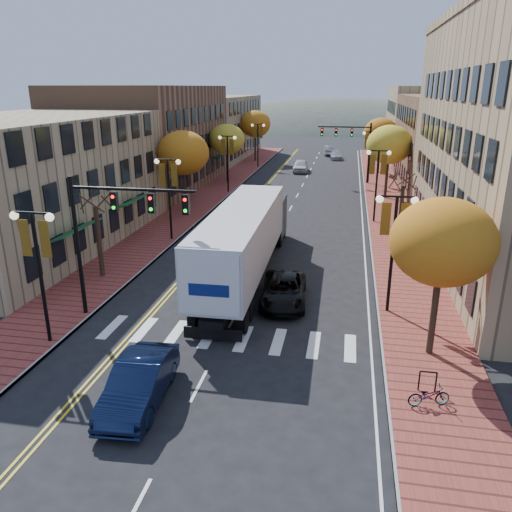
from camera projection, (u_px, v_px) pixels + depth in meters
The scene contains 32 objects.
ground at pixel (213, 359), 21.01m from camera, with size 200.00×200.00×0.00m, color black.
sidewalk_left at pixel (211, 194), 52.79m from camera, with size 4.00×85.00×0.15m, color brown.
sidewalk_right at pixel (386, 201), 49.69m from camera, with size 4.00×85.00×0.15m, color brown.
building_left_near at pixel (23, 184), 34.59m from camera, with size 12.00×22.00×9.00m, color #9E8966.
building_left_mid at pixel (149, 138), 55.68m from camera, with size 12.00×24.00×11.00m, color brown.
building_left_far at pixel (209, 127), 79.20m from camera, with size 12.00×26.00×9.50m, color #9E8966.
building_right_mid at pixel (472, 143), 55.31m from camera, with size 15.00×24.00×10.00m, color brown.
building_right_far at pixel (440, 124), 75.63m from camera, with size 15.00×20.00×11.00m, color #9E8966.
tree_left_a at pixel (99, 242), 29.28m from camera, with size 0.28×0.28×4.20m.
tree_left_b at pixel (183, 153), 43.15m from camera, with size 4.48×4.48×7.21m.
tree_left_c at pixel (227, 139), 58.17m from camera, with size 4.16×4.16×6.69m.
tree_left_d at pixel (255, 124), 74.75m from camera, with size 4.61×4.61×7.42m.
tree_right_a at pixel (443, 242), 19.69m from camera, with size 4.16×4.16×6.69m.
tree_right_b at pixel (401, 215), 35.49m from camera, with size 0.28×0.28×4.20m.
tree_right_c at pixel (389, 145), 49.35m from camera, with size 4.48×4.48×7.21m.
tree_right_d at pixel (381, 132), 64.30m from camera, with size 4.35×4.35×7.00m.
lamp_left_a at pixel (37, 252), 20.92m from camera, with size 1.96×0.36×6.05m.
lamp_left_b at pixel (169, 183), 35.81m from camera, with size 1.96×0.36×6.05m.
lamp_left_c at pixel (228, 153), 52.57m from camera, with size 1.96×0.36×6.05m.
lamp_left_d at pixel (258, 137), 69.33m from camera, with size 1.96×0.36×6.05m.
lamp_right_a at pixel (394, 232), 23.92m from camera, with size 1.96×0.36×6.05m.
lamp_right_b at pixel (377, 172), 40.67m from camera, with size 1.96×0.36×6.05m.
lamp_right_c at pixel (370, 147), 57.43m from camera, with size 1.96×0.36×6.05m.
traffic_mast_near at pixel (113, 222), 23.16m from camera, with size 6.10×0.35×7.00m.
traffic_mast_far at pixel (353, 141), 57.58m from camera, with size 6.10×0.34×7.00m.
semi_truck at pixel (247, 235), 29.39m from camera, with size 3.13×17.88×4.46m.
navy_sedan at pixel (139, 383), 17.90m from camera, with size 1.70×4.88×1.61m, color black.
black_suv at pixel (284, 290), 26.30m from camera, with size 2.32×5.04×1.40m, color black.
car_far_white at pixel (300, 166), 67.00m from camera, with size 1.90×4.73×1.61m, color silver.
car_far_silver at pixel (336, 155), 78.77m from camera, with size 1.78×4.38×1.27m, color #AEADB5.
car_far_oncoming at pixel (329, 150), 83.58m from camera, with size 1.61×4.62×1.52m, color #98989F.
bicycle at pixel (429, 396), 17.60m from camera, with size 0.53×1.51×0.79m, color gray.
Camera 1 is at (5.16, -17.85, 10.88)m, focal length 35.00 mm.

